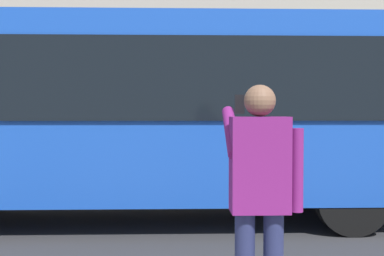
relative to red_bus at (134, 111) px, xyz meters
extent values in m
plane|color=#2B2B2D|center=(-1.34, -0.27, -1.68)|extent=(60.00, 60.00, 0.00)
cube|color=#19592D|center=(-4.84, -6.47, 1.32)|extent=(4.40, 1.10, 0.24)
cube|color=#1947AD|center=(-0.02, -0.01, 0.02)|extent=(9.00, 2.50, 2.60)
cube|color=black|center=(-0.02, 1.25, 0.42)|extent=(7.60, 0.06, 1.10)
cylinder|color=black|center=(-3.02, -1.11, -1.18)|extent=(1.00, 0.28, 1.00)
cylinder|color=black|center=(-3.02, 1.09, -1.18)|extent=(1.00, 0.28, 1.00)
cube|color=#6B1960|center=(-1.22, 4.24, -0.38)|extent=(0.40, 0.24, 0.66)
sphere|color=brown|center=(-1.22, 4.24, 0.06)|extent=(0.22, 0.22, 0.22)
cylinder|color=#6B1960|center=(-1.48, 4.24, -0.42)|extent=(0.09, 0.09, 0.58)
cylinder|color=#6B1960|center=(-1.04, 4.08, -0.16)|extent=(0.09, 0.48, 0.37)
cube|color=black|center=(-1.12, 3.94, 0.04)|extent=(0.07, 0.01, 0.14)
camera|label=1|loc=(-0.65, 7.61, -0.02)|focal=46.08mm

